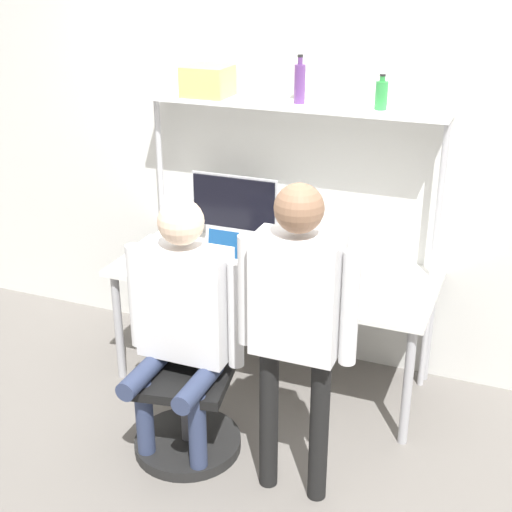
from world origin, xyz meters
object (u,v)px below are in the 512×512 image
Objects in this scene: laptop at (229,264)px; cell_phone at (272,287)px; storage_box at (208,81)px; bottle_green at (381,95)px; office_chair at (188,398)px; monitor at (234,207)px; person_seated at (182,311)px; bottle_purple at (300,83)px; person_standing at (297,310)px.

laptop is 2.27× the size of cell_phone.
storage_box is (-0.30, 0.41, 0.93)m from laptop.
bottle_green is at bearing 47.99° from cell_phone.
monitor is at bearing 99.43° from office_chair.
storage_box is (-0.16, 0.01, 0.75)m from monitor.
person_seated is 1.44m from storage_box.
office_chair is (0.03, -0.60, -0.51)m from laptop.
person_seated is 5.22× the size of bottle_purple.
storage_box is at bearing 129.56° from person_standing.
bottle_purple is 1.02× the size of storage_box.
person_standing is 1.37m from bottle_green.
cell_phone is 0.64m from person_seated.
monitor is 0.87m from bottle_purple.
person_standing is (0.37, -0.67, 0.26)m from cell_phone.
person_standing is at bearing -71.22° from bottle_purple.
bottle_green reaches higher than cell_phone.
person_seated is (0.01, -0.04, 0.53)m from office_chair.
bottle_green is 0.46m from bottle_purple.
person_standing is (0.65, -0.74, 0.19)m from laptop.
laptop is 1.29× the size of bottle_purple.
bottle_green reaches higher than person_standing.
office_chair is 0.53m from person_seated.
person_standing is 5.91× the size of bottle_purple.
bottle_purple is (-0.03, 0.48, 1.02)m from cell_phone.
storage_box is (-0.34, 1.06, 0.91)m from person_seated.
bottle_purple is at bearing 77.21° from office_chair.
cell_phone is at bearing -39.18° from storage_box.
laptop is at bearing 92.98° from person_seated.
cell_phone is at bearing -132.01° from bottle_green.
monitor is at bearing -179.65° from bottle_green.
person_seated is (0.18, -1.05, -0.17)m from monitor.
office_chair is 0.59× the size of person_standing.
office_chair reaches higher than cell_phone.
storage_box is at bearing 107.93° from office_chair.
bottle_green is (0.68, 1.06, 0.91)m from person_seated.
person_standing is 6.01× the size of storage_box.
office_chair is 3.54× the size of storage_box.
bottle_green is (0.69, 1.02, 1.44)m from office_chair.
person_standing reaches higher than office_chair.
office_chair is at bearing 167.77° from person_standing.
laptop is 0.25× the size of person_seated.
bottle_green is at bearing 0.35° from monitor.
monitor is 2.11× the size of bottle_purple.
laptop is at bearing -121.83° from bottle_purple.
person_seated reaches higher than cell_phone.
person_standing is at bearing -55.41° from monitor.
person_seated is 1.43m from bottle_purple.
bottle_green is (0.86, 0.01, 0.74)m from monitor.
cell_phone is 0.81× the size of bottle_green.
office_chair is 0.95m from person_standing.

